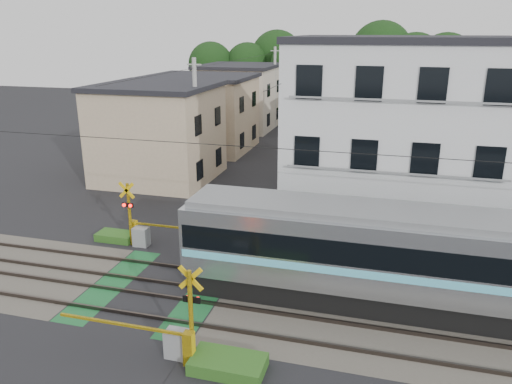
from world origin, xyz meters
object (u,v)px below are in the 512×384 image
(crossing_signal_far, at_px, (140,231))
(crossing_signal_near, at_px, (179,338))
(apartment_block, at_px, (396,135))
(pedestrian, at_px, (289,135))

(crossing_signal_far, bearing_deg, crossing_signal_near, -54.71)
(apartment_block, height_order, pedestrian, apartment_block)
(crossing_signal_far, xyz_separation_m, apartment_block, (11.09, 5.84, 3.94))
(crossing_signal_near, relative_size, pedestrian, 3.03)
(crossing_signal_near, bearing_deg, crossing_signal_far, 125.29)
(apartment_block, bearing_deg, crossing_signal_near, -114.22)
(pedestrian, bearing_deg, apartment_block, 116.53)
(apartment_block, bearing_deg, pedestrian, 116.99)
(crossing_signal_near, distance_m, apartment_block, 14.95)
(crossing_signal_near, distance_m, pedestrian, 30.71)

